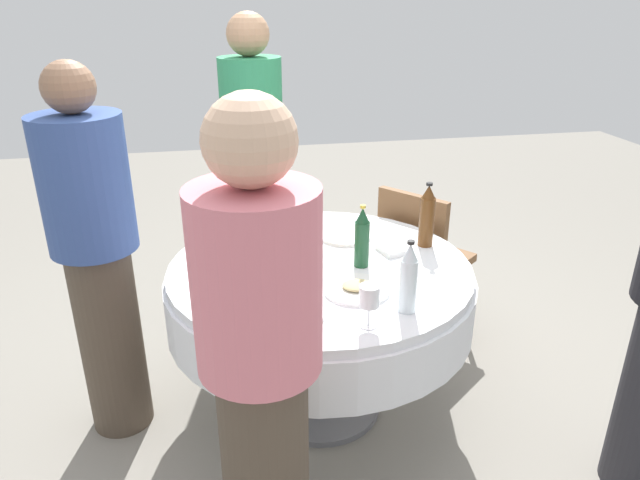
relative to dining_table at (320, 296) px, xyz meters
name	(u,v)px	position (x,y,z in m)	size (l,w,h in m)	color
ground_plane	(320,405)	(0.00, 0.00, -0.59)	(10.00, 10.00, 0.00)	gray
dining_table	(320,296)	(0.00, 0.00, 0.00)	(1.31, 1.31, 0.74)	white
bottle_brown_near	(427,217)	(-0.51, -0.11, 0.29)	(0.07, 0.07, 0.30)	#593314
bottle_clear_far	(278,261)	(0.20, 0.21, 0.28)	(0.06, 0.06, 0.28)	silver
bottle_dark_green_mid	(362,238)	(-0.17, 0.04, 0.28)	(0.06, 0.06, 0.27)	#194728
bottle_clear_outer	(408,279)	(-0.23, 0.44, 0.28)	(0.06, 0.06, 0.28)	silver
bottle_amber_rear	(314,236)	(0.04, 0.05, 0.30)	(0.06, 0.06, 0.33)	#8C5619
bottle_amber_inner	(313,232)	(0.01, -0.09, 0.26)	(0.06, 0.06, 0.24)	#8C5619
wine_glass_outer	(290,207)	(0.06, -0.43, 0.26)	(0.07, 0.07, 0.15)	white
wine_glass_rear	(369,297)	(-0.07, 0.51, 0.26)	(0.07, 0.07, 0.16)	white
plate_north	(345,235)	(-0.17, -0.27, 0.16)	(0.25, 0.25, 0.02)	white
plate_front	(269,259)	(0.21, -0.08, 0.16)	(0.24, 0.24, 0.02)	white
plate_west	(291,313)	(0.18, 0.40, 0.16)	(0.25, 0.25, 0.04)	white
plate_left	(357,289)	(-0.09, 0.26, 0.16)	(0.25, 0.25, 0.04)	white
fork_far	(203,267)	(0.49, -0.06, 0.15)	(0.18, 0.02, 0.01)	silver
knife_mid	(241,233)	(0.30, -0.40, 0.15)	(0.18, 0.02, 0.01)	silver
folded_napkin	(394,249)	(-0.35, -0.07, 0.16)	(0.12, 0.12, 0.02)	white
person_near	(261,370)	(0.33, 0.83, 0.25)	(0.34, 0.34, 1.60)	#4C3F33
person_mid	(97,255)	(0.90, -0.08, 0.24)	(0.34, 0.34, 1.58)	#4C3F33
person_outer	(254,164)	(0.18, -1.02, 0.31)	(0.34, 0.34, 1.71)	#4C3F33
chair_inner	(420,252)	(-0.64, -0.50, -0.07)	(0.56, 0.56, 0.87)	brown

